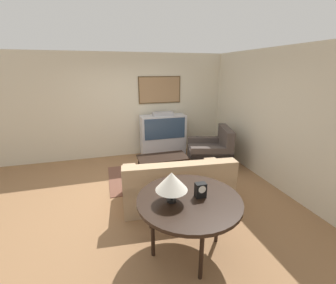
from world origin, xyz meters
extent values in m
plane|color=#8E6642|center=(0.00, 0.00, 0.00)|extent=(12.00, 12.00, 0.00)
cube|color=beige|center=(0.00, 2.13, 1.35)|extent=(12.00, 0.06, 2.70)
cube|color=#4C381E|center=(0.85, 2.08, 1.76)|extent=(1.15, 0.03, 0.70)
cube|color=#93704C|center=(0.85, 2.07, 1.76)|extent=(1.10, 0.01, 0.65)
cube|color=beige|center=(2.63, 0.00, 1.35)|extent=(0.06, 12.00, 2.70)
cube|color=brown|center=(0.54, 0.62, 0.01)|extent=(2.40, 1.41, 0.01)
cube|color=#B7B7BC|center=(0.85, 1.77, 0.25)|extent=(1.20, 0.45, 0.51)
cube|color=#B7B7BC|center=(0.85, 1.77, 0.82)|extent=(1.20, 0.45, 0.62)
cube|color=#2D425B|center=(0.85, 1.55, 0.82)|extent=(1.08, 0.01, 0.55)
cube|color=#9E9EA3|center=(0.85, 1.77, 1.17)|extent=(0.54, 0.25, 0.09)
cube|color=tan|center=(0.50, -0.44, 0.21)|extent=(1.94, 1.14, 0.42)
cube|color=tan|center=(0.46, -0.82, 0.64)|extent=(1.87, 0.39, 0.45)
cube|color=tan|center=(1.30, -0.52, 0.29)|extent=(0.33, 0.99, 0.58)
cube|color=tan|center=(-0.30, -0.37, 0.29)|extent=(0.33, 0.99, 0.58)
cube|color=#7C664D|center=(0.89, -0.72, 0.59)|extent=(0.37, 0.15, 0.34)
cube|color=#7C664D|center=(0.06, -0.65, 0.59)|extent=(0.37, 0.15, 0.34)
cube|color=#473D38|center=(1.77, 0.84, 0.23)|extent=(1.20, 1.19, 0.46)
cube|color=#473D38|center=(2.15, 0.73, 0.71)|extent=(0.44, 0.97, 0.49)
cube|color=#473D38|center=(1.88, 1.23, 0.30)|extent=(0.98, 0.42, 0.60)
cube|color=#473D38|center=(1.66, 0.46, 0.30)|extent=(0.98, 0.42, 0.60)
cube|color=black|center=(0.56, 0.71, 0.38)|extent=(1.12, 0.57, 0.04)
cylinder|color=black|center=(0.05, 0.48, 0.18)|extent=(0.04, 0.04, 0.36)
cylinder|color=black|center=(1.07, 0.48, 0.18)|extent=(0.04, 0.04, 0.36)
cylinder|color=black|center=(0.05, 0.95, 0.18)|extent=(0.04, 0.04, 0.36)
cylinder|color=black|center=(1.07, 0.95, 0.18)|extent=(0.04, 0.04, 0.36)
cylinder|color=black|center=(0.27, -1.68, 0.78)|extent=(1.28, 1.28, 0.04)
cube|color=black|center=(0.27, -1.68, 0.72)|extent=(1.08, 0.51, 0.08)
cylinder|color=black|center=(-0.17, -1.61, 0.38)|extent=(0.05, 0.05, 0.76)
cylinder|color=black|center=(0.72, -1.61, 0.38)|extent=(0.05, 0.05, 0.76)
cylinder|color=black|center=(0.27, -2.09, 0.38)|extent=(0.05, 0.05, 0.76)
cylinder|color=black|center=(0.05, -1.68, 0.81)|extent=(0.11, 0.11, 0.02)
cylinder|color=black|center=(0.05, -1.68, 0.98)|extent=(0.02, 0.02, 0.31)
cone|color=white|center=(0.05, -1.68, 1.07)|extent=(0.38, 0.38, 0.22)
cube|color=black|center=(0.41, -1.68, 0.89)|extent=(0.13, 0.09, 0.18)
cylinder|color=white|center=(0.41, -1.73, 0.93)|extent=(0.09, 0.01, 0.09)
camera|label=1|loc=(-0.63, -3.89, 2.29)|focal=24.00mm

